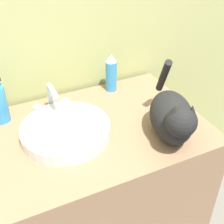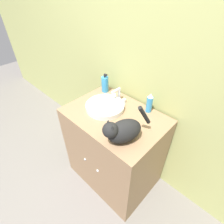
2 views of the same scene
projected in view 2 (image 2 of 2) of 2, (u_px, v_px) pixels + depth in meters
ground_plane at (95, 192)px, 1.82m from camera, size 8.00×8.00×0.00m
wall_back at (144, 59)px, 1.40m from camera, size 6.00×0.05×2.50m
vanity_cabinet at (114, 149)px, 1.72m from camera, size 0.83×0.60×0.87m
sink_basin at (105, 106)px, 1.50m from camera, size 0.33×0.33×0.04m
faucet at (118, 95)px, 1.58m from camera, size 0.15×0.11×0.13m
cat at (122, 130)px, 1.17m from camera, size 0.23×0.37×0.25m
soap_bottle at (105, 84)px, 1.69m from camera, size 0.07×0.07×0.19m
spray_bottle at (149, 103)px, 1.43m from camera, size 0.05×0.05×0.18m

